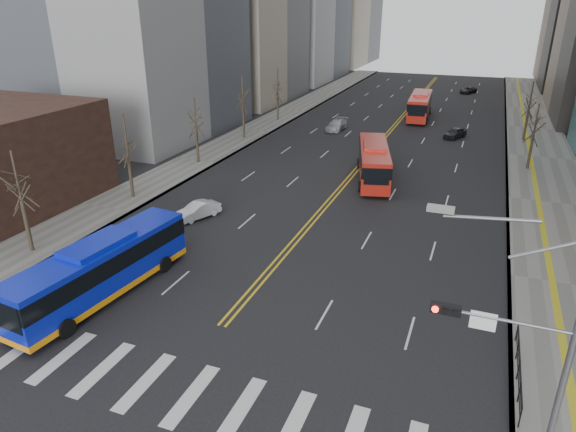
% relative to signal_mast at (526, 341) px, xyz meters
% --- Properties ---
extents(ground, '(220.00, 220.00, 0.00)m').
position_rel_signal_mast_xyz_m(ground, '(-13.77, -2.00, -4.86)').
color(ground, black).
extents(sidewalk_right, '(7.00, 130.00, 0.15)m').
position_rel_signal_mast_xyz_m(sidewalk_right, '(3.73, 43.00, -4.78)').
color(sidewalk_right, slate).
rests_on(sidewalk_right, ground).
extents(sidewalk_left, '(5.00, 130.00, 0.15)m').
position_rel_signal_mast_xyz_m(sidewalk_left, '(-30.27, 43.00, -4.78)').
color(sidewalk_left, slate).
rests_on(sidewalk_left, ground).
extents(crosswalk, '(26.70, 4.00, 0.01)m').
position_rel_signal_mast_xyz_m(crosswalk, '(-13.77, -2.00, -4.85)').
color(crosswalk, silver).
rests_on(crosswalk, ground).
extents(centerline, '(0.55, 100.00, 0.01)m').
position_rel_signal_mast_xyz_m(centerline, '(-13.77, 53.00, -4.85)').
color(centerline, gold).
rests_on(centerline, ground).
extents(signal_mast, '(5.37, 0.37, 9.39)m').
position_rel_signal_mast_xyz_m(signal_mast, '(0.00, 0.00, 0.00)').
color(signal_mast, slate).
rests_on(signal_mast, ground).
extents(pedestrian_railing, '(0.06, 6.06, 1.02)m').
position_rel_signal_mast_xyz_m(pedestrian_railing, '(0.53, 4.00, -4.03)').
color(pedestrian_railing, black).
rests_on(pedestrian_railing, sidewalk_right).
extents(street_trees, '(35.20, 47.20, 7.60)m').
position_rel_signal_mast_xyz_m(street_trees, '(-20.94, 32.55, 0.02)').
color(street_trees, '#2E231C').
rests_on(street_trees, ground).
extents(blue_bus, '(3.73, 12.10, 3.47)m').
position_rel_signal_mast_xyz_m(blue_bus, '(-21.47, 3.30, -3.04)').
color(blue_bus, '#0D1EC4').
rests_on(blue_bus, ground).
extents(red_bus_near, '(5.29, 11.33, 3.51)m').
position_rel_signal_mast_xyz_m(red_bus_near, '(-11.60, 29.33, -2.91)').
color(red_bus_near, '#A91C12').
rests_on(red_bus_near, ground).
extents(red_bus_far, '(3.41, 11.60, 3.63)m').
position_rel_signal_mast_xyz_m(red_bus_far, '(-11.41, 58.81, -2.84)').
color(red_bus_far, '#A91C12').
rests_on(red_bus_far, ground).
extents(car_white, '(2.70, 3.95, 1.23)m').
position_rel_signal_mast_xyz_m(car_white, '(-22.32, 15.25, -4.24)').
color(car_white, white).
rests_on(car_white, ground).
extents(car_dark_mid, '(2.92, 4.03, 1.28)m').
position_rel_signal_mast_xyz_m(car_dark_mid, '(-5.63, 48.68, -4.22)').
color(car_dark_mid, black).
rests_on(car_dark_mid, ground).
extents(car_silver, '(2.11, 4.76, 1.36)m').
position_rel_signal_mast_xyz_m(car_silver, '(-20.40, 47.48, -4.18)').
color(car_silver, '#A2A2A7').
rests_on(car_silver, ground).
extents(car_dark_far, '(3.26, 4.40, 1.11)m').
position_rel_signal_mast_xyz_m(car_dark_far, '(-6.04, 83.95, -4.30)').
color(car_dark_far, black).
rests_on(car_dark_far, ground).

